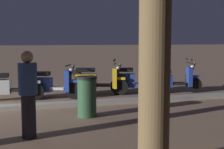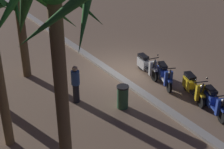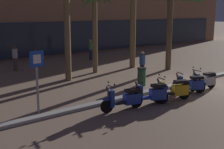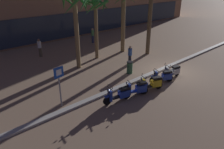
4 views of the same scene
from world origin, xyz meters
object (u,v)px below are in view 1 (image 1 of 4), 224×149
scooter_blue_gap_after_mid (132,80)px  scooter_yellow_mid_centre (95,81)px  litter_bin (87,96)px  pedestrian_by_palm_tree (28,93)px  scooter_blue_far_back (171,80)px  scooter_blue_mid_front (49,84)px  scooter_silver_last_in_row (8,86)px

scooter_blue_gap_after_mid → scooter_yellow_mid_centre: scooter_yellow_mid_centre is taller
litter_bin → pedestrian_by_palm_tree: bearing=43.8°
scooter_blue_far_back → scooter_blue_mid_front: size_ratio=1.11×
scooter_silver_last_in_row → pedestrian_by_palm_tree: pedestrian_by_palm_tree is taller
litter_bin → scooter_silver_last_in_row: bearing=-55.1°
scooter_blue_mid_front → scooter_silver_last_in_row: scooter_silver_last_in_row is taller
pedestrian_by_palm_tree → scooter_silver_last_in_row: bearing=-83.4°
pedestrian_by_palm_tree → litter_bin: size_ratio=1.69×
pedestrian_by_palm_tree → scooter_blue_gap_after_mid: bearing=-130.9°
scooter_blue_far_back → scooter_blue_gap_after_mid: bearing=-10.2°
scooter_silver_last_in_row → litter_bin: bearing=124.9°
scooter_yellow_mid_centre → scooter_blue_mid_front: (1.50, 0.21, -0.02)m
scooter_silver_last_in_row → scooter_blue_mid_front: bearing=-177.5°
scooter_blue_gap_after_mid → pedestrian_by_palm_tree: 5.33m
scooter_blue_gap_after_mid → scooter_silver_last_in_row: 3.93m
scooter_blue_far_back → litter_bin: size_ratio=1.95×
scooter_yellow_mid_centre → scooter_blue_gap_after_mid: bearing=172.5°
scooter_blue_far_back → scooter_yellow_mid_centre: bearing=-8.9°
scooter_yellow_mid_centre → scooter_blue_mid_front: 1.52m
scooter_blue_mid_front → scooter_yellow_mid_centre: bearing=-171.9°
scooter_yellow_mid_centre → pedestrian_by_palm_tree: bearing=61.7°
pedestrian_by_palm_tree → litter_bin: bearing=-136.2°
pedestrian_by_palm_tree → litter_bin: (-1.37, -1.31, -0.36)m
scooter_blue_mid_front → scooter_silver_last_in_row: bearing=2.5°
scooter_blue_gap_after_mid → pedestrian_by_palm_tree: bearing=49.1°
scooter_blue_gap_after_mid → scooter_yellow_mid_centre: bearing=-7.5°
scooter_blue_mid_front → pedestrian_by_palm_tree: pedestrian_by_palm_tree is taller
scooter_blue_gap_after_mid → scooter_silver_last_in_row: bearing=1.5°
scooter_blue_mid_front → litter_bin: scooter_blue_mid_front is taller
scooter_yellow_mid_centre → litter_bin: 3.00m
scooter_silver_last_in_row → pedestrian_by_palm_tree: 3.96m
scooter_blue_far_back → scooter_blue_gap_after_mid: (1.30, -0.23, 0.02)m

